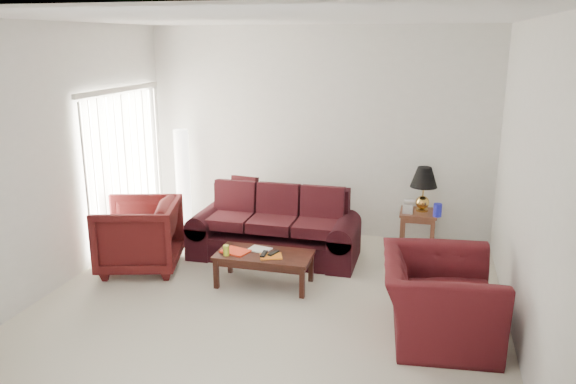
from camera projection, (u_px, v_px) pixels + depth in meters
The scene contains 19 objects.
floor at pixel (268, 304), 6.14m from camera, with size 5.00×5.00×0.00m, color beige.
blinds at pixel (125, 170), 7.66m from camera, with size 0.10×2.00×2.16m, color silver.
sofa at pixel (274, 225), 7.37m from camera, with size 2.18×0.94×0.89m, color black, non-canonical shape.
throw_pillow at pixel (244, 190), 8.13m from camera, with size 0.39×0.11×0.39m, color black.
end_table at pixel (417, 230), 7.71m from camera, with size 0.49×0.49×0.53m, color brown, non-canonical shape.
table_lamp at pixel (423, 189), 7.60m from camera, with size 0.37×0.37×0.61m, color #BF8D3B, non-canonical shape.
clock at pixel (408, 209), 7.53m from camera, with size 0.13×0.05×0.13m, color silver.
blue_canister at pixel (438, 210), 7.41m from camera, with size 0.11×0.11×0.18m, color #1D20BC.
picture_frame at pixel (410, 200), 7.86m from camera, with size 0.14×0.02×0.18m, color white.
floor_lamp at pixel (183, 178), 8.48m from camera, with size 0.25×0.25×1.53m, color white, non-canonical shape.
armchair_left at pixel (139, 235), 6.99m from camera, with size 0.95×0.97×0.88m, color #410F0F.
armchair_right at pixel (439, 299), 5.38m from camera, with size 1.22×1.07×0.80m, color #440F13.
coffee_table at pixel (264, 269), 6.59m from camera, with size 1.12×0.56×0.39m, color #311B0E, non-canonical shape.
magazine_red at pixel (235, 251), 6.58m from camera, with size 0.31×0.23×0.02m, color red.
magazine_white at pixel (260, 249), 6.65m from camera, with size 0.25×0.19×0.01m, color white.
magazine_orange at pixel (271, 256), 6.43m from camera, with size 0.25×0.19×0.01m, color orange.
remote_a at pixel (264, 254), 6.45m from camera, with size 0.05×0.18×0.02m, color black.
remote_b at pixel (273, 253), 6.48m from camera, with size 0.05×0.17×0.02m, color black.
yellow_glass at pixel (226, 250), 6.47m from camera, with size 0.07×0.07×0.12m, color #C8D12E.
Camera 1 is at (1.62, -5.37, 2.81)m, focal length 35.00 mm.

